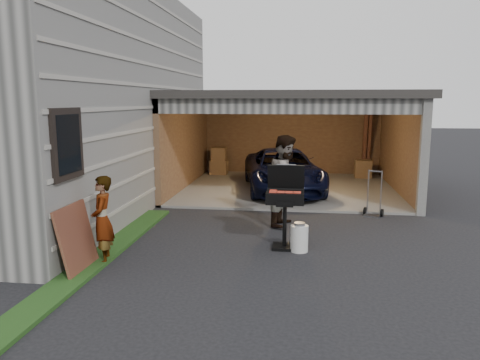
% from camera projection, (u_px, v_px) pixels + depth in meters
% --- Properties ---
extents(ground, '(80.00, 80.00, 0.00)m').
position_uv_depth(ground, '(234.00, 258.00, 7.98)').
color(ground, black).
rests_on(ground, ground).
extents(house, '(7.00, 11.00, 5.50)m').
position_uv_depth(house, '(28.00, 97.00, 12.20)').
color(house, '#474744').
rests_on(house, ground).
extents(groundcover_strip, '(0.50, 8.00, 0.06)m').
position_uv_depth(groundcover_strip, '(82.00, 271.00, 7.29)').
color(groundcover_strip, '#193814').
rests_on(groundcover_strip, ground).
extents(garage, '(6.80, 6.30, 2.90)m').
position_uv_depth(garage, '(290.00, 127.00, 14.21)').
color(garage, '#605E59').
rests_on(garage, ground).
extents(minivan, '(2.71, 4.63, 1.21)m').
position_uv_depth(minivan, '(283.00, 172.00, 13.50)').
color(minivan, black).
rests_on(minivan, ground).
extents(woman, '(0.49, 0.61, 1.46)m').
position_uv_depth(woman, '(102.00, 220.00, 7.64)').
color(woman, silver).
rests_on(woman, ground).
extents(man, '(0.91, 1.07, 1.95)m').
position_uv_depth(man, '(286.00, 181.00, 9.94)').
color(man, '#4B321D').
rests_on(man, ground).
extents(bbq_grill, '(0.67, 0.59, 1.50)m').
position_uv_depth(bbq_grill, '(285.00, 200.00, 8.41)').
color(bbq_grill, black).
rests_on(bbq_grill, ground).
extents(propane_tank, '(0.39, 0.39, 0.47)m').
position_uv_depth(propane_tank, '(299.00, 238.00, 8.31)').
color(propane_tank, white).
rests_on(propane_tank, ground).
extents(plywood_panel, '(0.27, 0.97, 1.07)m').
position_uv_depth(plywood_panel, '(77.00, 239.00, 7.28)').
color(plywood_panel, '#5B2D1F').
rests_on(plywood_panel, ground).
extents(hand_truck, '(0.49, 0.45, 1.08)m').
position_uv_depth(hand_truck, '(373.00, 207.00, 10.85)').
color(hand_truck, slate).
rests_on(hand_truck, ground).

